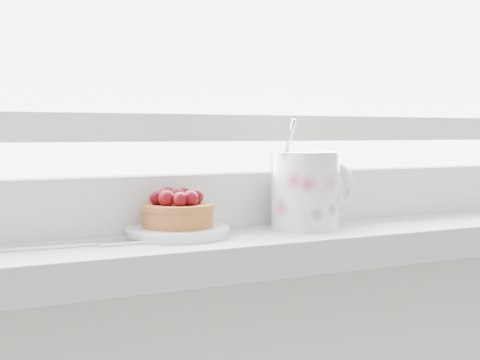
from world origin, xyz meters
TOP-DOWN VIEW (x-y plane):
  - saucer at (-0.07, 1.90)m, footprint 0.12×0.12m
  - raspberry_tart at (-0.07, 1.90)m, footprint 0.09×0.09m
  - floral_mug at (0.10, 1.89)m, footprint 0.13×0.10m
  - fork at (-0.22, 1.89)m, footprint 0.22×0.04m

SIDE VIEW (x-z plane):
  - fork at x=-0.22m, z-range 0.94..0.94m
  - saucer at x=-0.07m, z-range 0.94..0.95m
  - raspberry_tart at x=-0.07m, z-range 0.95..1.00m
  - floral_mug at x=0.10m, z-range 0.92..1.06m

